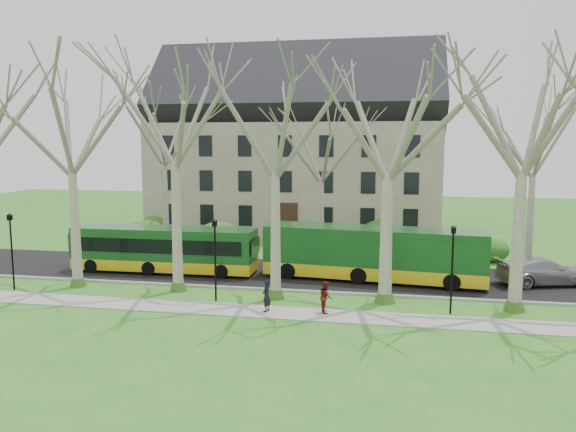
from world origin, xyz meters
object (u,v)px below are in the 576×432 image
(bus_follow, at_px, (373,253))
(pedestrian_a, at_px, (267,296))
(bus_lead, at_px, (164,249))
(sedan, at_px, (543,271))
(pedestrian_b, at_px, (326,297))

(bus_follow, bearing_deg, pedestrian_a, -117.52)
(bus_lead, xyz_separation_m, sedan, (23.12, 1.10, -0.69))
(sedan, bearing_deg, bus_follow, 77.66)
(bus_lead, relative_size, pedestrian_a, 7.43)
(sedan, xyz_separation_m, pedestrian_a, (-14.76, -8.18, 0.01))
(sedan, relative_size, pedestrian_b, 3.45)
(sedan, distance_m, pedestrian_a, 16.87)
(bus_lead, relative_size, pedestrian_b, 7.51)
(bus_follow, height_order, pedestrian_a, bus_follow)
(sedan, distance_m, pedestrian_b, 14.19)
(bus_lead, xyz_separation_m, pedestrian_a, (8.36, -7.08, -0.68))
(bus_lead, bearing_deg, sedan, 1.96)
(bus_lead, relative_size, bus_follow, 0.90)
(pedestrian_a, relative_size, pedestrian_b, 1.01)
(bus_lead, height_order, bus_follow, bus_follow)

